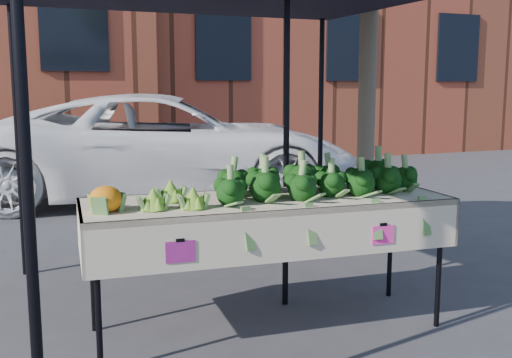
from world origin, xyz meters
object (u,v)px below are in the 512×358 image
canopy (237,123)px  street_tree (369,3)px  vehicle (164,6)px  table (267,264)px

canopy → street_tree: bearing=29.4°
canopy → vehicle: vehicle is taller
street_tree → table: bearing=-139.4°
table → canopy: (-0.04, 0.45, 0.92)m
vehicle → table: bearing=-170.7°
canopy → vehicle: 4.77m
vehicle → street_tree: vehicle is taller
canopy → street_tree: size_ratio=0.66×
table → street_tree: 2.90m
vehicle → street_tree: bearing=-147.7°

